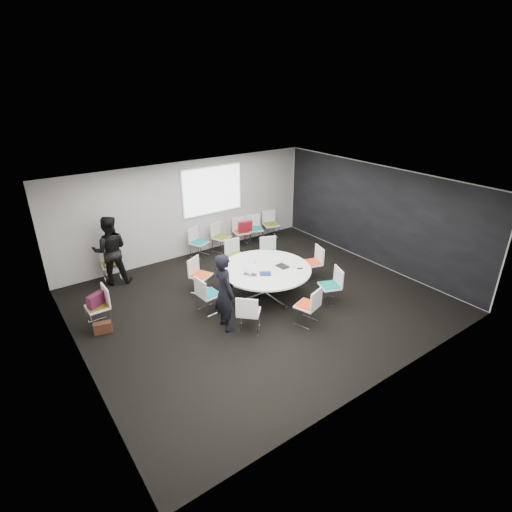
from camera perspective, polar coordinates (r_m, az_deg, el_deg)
room_shell at (r=9.08m, az=0.93°, el=1.29°), size 8.08×7.08×2.88m
conference_table at (r=9.69m, az=1.31°, el=-2.75°), size 2.21×2.21×0.73m
projection_screen at (r=12.05m, az=-6.22°, el=9.31°), size 1.90×0.03×1.35m
chair_ring_a at (r=10.71m, az=8.01°, el=-1.80°), size 0.56×0.56×0.88m
chair_ring_b at (r=11.16m, az=1.96°, el=-0.43°), size 0.59×0.58×0.88m
chair_ring_c at (r=11.03m, az=-2.92°, el=-0.77°), size 0.48×0.47×0.88m
chair_ring_d at (r=10.06m, az=-7.88°, el=-3.62°), size 0.62×0.61×0.88m
chair_ring_e at (r=9.21m, az=-6.79°, el=-6.38°), size 0.48×0.49×0.88m
chair_ring_f at (r=8.52m, az=-1.07°, el=-9.00°), size 0.64×0.64×0.88m
chair_ring_g at (r=8.81m, az=7.34°, el=-7.99°), size 0.57×0.57×0.88m
chair_ring_h at (r=9.65m, az=10.47°, el=-5.10°), size 0.58×0.59×0.88m
chair_back_a at (r=12.00m, az=-8.12°, el=1.17°), size 0.60×0.60×0.88m
chair_back_b at (r=12.31m, az=-5.00°, el=1.94°), size 0.59×0.58×0.88m
chair_back_c at (r=12.70m, az=-2.09°, el=2.75°), size 0.53×0.52×0.88m
chair_back_d at (r=12.94m, az=-0.18°, el=3.18°), size 0.58×0.58×0.88m
chair_back_e at (r=13.34m, az=2.11°, el=3.83°), size 0.56×0.55×0.88m
chair_spare_left at (r=9.33m, az=-21.46°, el=-7.64°), size 0.45×0.47×0.88m
chair_person_back at (r=11.19m, az=-19.87°, el=-1.93°), size 0.52×0.51×0.88m
person_main at (r=8.33m, az=-4.51°, el=-5.17°), size 0.47×0.67×1.72m
person_back at (r=10.79m, az=-20.09°, el=0.76°), size 1.06×0.95×1.82m
laptop at (r=9.33m, az=-0.72°, el=-2.50°), size 0.34×0.37×0.02m
laptop_lid at (r=9.29m, az=-1.33°, el=-1.81°), size 0.05×0.30×0.22m
notebook_black at (r=9.70m, az=3.81°, el=-1.46°), size 0.24×0.31×0.02m
tablet_folio at (r=9.32m, az=1.34°, el=-2.52°), size 0.33×0.31×0.03m
papers_right at (r=10.11m, az=3.08°, el=-0.36°), size 0.37×0.35×0.00m
papers_front at (r=9.93m, az=4.62°, el=-0.90°), size 0.34×0.27×0.00m
cup at (r=9.84m, az=-0.14°, el=-0.79°), size 0.08×0.08×0.09m
phone at (r=9.63m, az=6.28°, el=-1.79°), size 0.16×0.11×0.01m
maroon_bag at (r=9.16m, az=-21.88°, el=-5.84°), size 0.42×0.31×0.28m
brown_bag at (r=9.12m, az=-21.06°, el=-9.53°), size 0.39×0.25×0.24m
red_jacket at (r=12.38m, az=-1.55°, el=4.26°), size 0.47×0.26×0.36m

